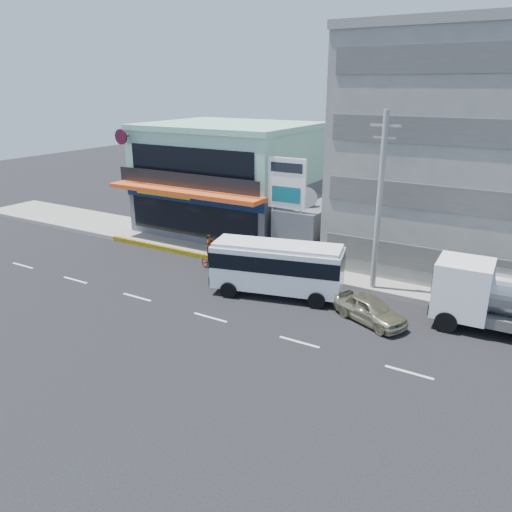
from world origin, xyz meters
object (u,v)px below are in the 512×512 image
(utility_pole_near, at_px, (379,203))
(sedan, at_px, (370,309))
(minibus, at_px, (277,265))
(shop_building, at_px, (229,181))
(concrete_building, at_px, (484,157))
(billboard, at_px, (287,189))
(motorcycle_rider, at_px, (211,258))
(satellite_dish, at_px, (306,206))

(utility_pole_near, xyz_separation_m, sedan, (1.08, -3.74, -4.48))
(minibus, distance_m, sedan, 5.70)
(shop_building, xyz_separation_m, minibus, (9.53, -9.71, -2.20))
(concrete_building, xyz_separation_m, billboard, (-10.50, -5.80, -2.07))
(concrete_building, bearing_deg, utility_pole_near, -117.76)
(motorcycle_rider, bearing_deg, concrete_building, 33.70)
(satellite_dish, xyz_separation_m, sedan, (7.08, -7.34, -2.91))
(concrete_building, height_order, utility_pole_near, concrete_building)
(concrete_building, xyz_separation_m, motorcycle_rider, (-14.00, -9.34, -6.24))
(satellite_dish, distance_m, motorcycle_rider, 7.24)
(minibus, bearing_deg, concrete_building, 51.78)
(billboard, xyz_separation_m, motorcycle_rider, (-3.50, -3.54, -4.16))
(concrete_building, relative_size, minibus, 2.12)
(shop_building, xyz_separation_m, utility_pole_near, (14.00, -6.55, 1.15))
(minibus, relative_size, sedan, 1.92)
(billboard, distance_m, sedan, 10.31)
(motorcycle_rider, bearing_deg, billboard, 45.29)
(concrete_building, height_order, billboard, concrete_building)
(shop_building, distance_m, motorcycle_rider, 9.75)
(utility_pole_near, height_order, minibus, utility_pole_near)
(concrete_building, relative_size, sedan, 4.07)
(shop_building, relative_size, motorcycle_rider, 5.35)
(satellite_dish, xyz_separation_m, minibus, (1.53, -6.76, -1.78))
(minibus, relative_size, motorcycle_rider, 3.25)
(concrete_building, distance_m, minibus, 14.65)
(sedan, bearing_deg, utility_pole_near, 40.13)
(concrete_building, height_order, satellite_dish, concrete_building)
(utility_pole_near, relative_size, motorcycle_rider, 4.32)
(concrete_building, bearing_deg, minibus, -128.22)
(shop_building, bearing_deg, satellite_dish, -20.21)
(sedan, distance_m, motorcycle_rider, 11.26)
(utility_pole_near, distance_m, motorcycle_rider, 11.06)
(minibus, bearing_deg, utility_pole_near, 35.24)
(shop_building, height_order, billboard, shop_building)
(satellite_dish, height_order, minibus, satellite_dish)
(sedan, bearing_deg, satellite_dish, 67.98)
(shop_building, xyz_separation_m, billboard, (7.50, -4.75, 0.93))
(concrete_building, bearing_deg, sedan, -104.44)
(billboard, distance_m, utility_pole_near, 6.75)
(shop_building, height_order, minibus, shop_building)
(utility_pole_near, height_order, motorcycle_rider, utility_pole_near)
(concrete_building, relative_size, utility_pole_near, 1.60)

